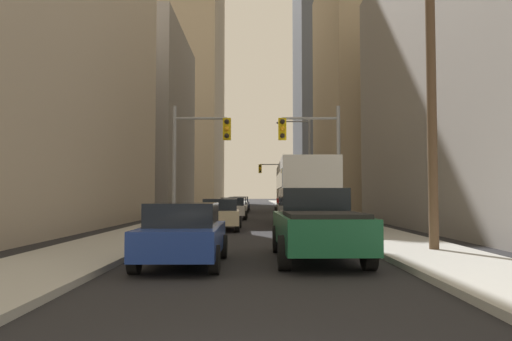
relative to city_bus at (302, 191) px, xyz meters
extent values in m
cube|color=#9E9E99|center=(-7.29, 27.10, -1.85)|extent=(2.96, 160.00, 0.15)
cube|color=#9E9E99|center=(2.38, 27.10, -1.85)|extent=(2.96, 160.00, 0.15)
cube|color=silver|center=(0.00, -0.01, 0.02)|extent=(2.72, 11.55, 2.90)
cube|color=black|center=(-1.26, -0.01, 0.54)|extent=(0.22, 10.58, 0.80)
cube|color=red|center=(-1.26, -0.01, -0.56)|extent=(0.22, 10.58, 0.28)
cylinder|color=black|center=(-1.17, 4.02, -1.43)|extent=(0.32, 1.00, 1.00)
cylinder|color=black|center=(1.18, 4.02, -1.43)|extent=(0.32, 1.00, 1.00)
cylinder|color=black|center=(-1.17, -3.23, -1.43)|extent=(0.32, 1.00, 1.00)
cylinder|color=black|center=(1.18, -3.23, -1.43)|extent=(0.32, 1.00, 1.00)
cube|color=#195938|center=(-0.88, -13.27, -1.13)|extent=(2.11, 5.44, 0.80)
cube|color=black|center=(-0.88, -12.30, -0.38)|extent=(1.84, 1.84, 0.70)
cube|color=black|center=(-0.88, -14.62, -0.68)|extent=(1.81, 2.41, 0.10)
cylinder|color=black|center=(-1.84, -11.54, -1.53)|extent=(0.28, 0.80, 0.80)
cylinder|color=black|center=(0.08, -11.54, -1.53)|extent=(0.28, 0.80, 0.80)
cylinder|color=black|center=(-1.84, -15.00, -1.53)|extent=(0.28, 0.80, 0.80)
cylinder|color=black|center=(0.08, -15.00, -1.53)|extent=(0.28, 0.80, 0.80)
cube|color=navy|center=(-4.24, -14.19, -1.28)|extent=(1.84, 4.22, 0.65)
cube|color=black|center=(-4.24, -14.34, -0.68)|extent=(1.60, 1.92, 0.55)
cylinder|color=black|center=(-5.10, -12.84, -1.61)|extent=(0.22, 0.64, 0.64)
cylinder|color=black|center=(-3.38, -12.84, -1.61)|extent=(0.22, 0.64, 0.64)
cylinder|color=black|center=(-5.10, -15.53, -1.61)|extent=(0.22, 0.64, 0.64)
cylinder|color=black|center=(-3.38, -15.53, -1.61)|extent=(0.22, 0.64, 0.64)
cube|color=#C6B793|center=(-4.20, -2.33, -1.28)|extent=(1.95, 4.26, 0.65)
cube|color=black|center=(-4.20, -2.48, -0.68)|extent=(1.65, 1.96, 0.55)
cylinder|color=black|center=(-5.06, -0.99, -1.61)|extent=(0.22, 0.64, 0.64)
cylinder|color=black|center=(-3.33, -0.99, -1.61)|extent=(0.22, 0.64, 0.64)
cylinder|color=black|center=(-5.06, -3.68, -1.61)|extent=(0.22, 0.64, 0.64)
cylinder|color=black|center=(-3.33, -3.68, -1.61)|extent=(0.22, 0.64, 0.64)
cube|color=white|center=(-4.07, 8.23, -1.28)|extent=(1.90, 4.24, 0.65)
cube|color=black|center=(-4.07, 8.08, -0.68)|extent=(1.63, 1.94, 0.55)
cylinder|color=black|center=(-4.94, 9.57, -1.61)|extent=(0.22, 0.64, 0.64)
cylinder|color=black|center=(-3.21, 9.57, -1.61)|extent=(0.22, 0.64, 0.64)
cylinder|color=black|center=(-4.94, 6.88, -1.61)|extent=(0.22, 0.64, 0.64)
cylinder|color=black|center=(-3.21, 6.88, -1.61)|extent=(0.22, 0.64, 0.64)
cube|color=black|center=(-4.18, 20.44, -1.28)|extent=(1.93, 4.26, 0.65)
cube|color=black|center=(-4.18, 20.29, -0.68)|extent=(1.64, 1.95, 0.55)
cylinder|color=black|center=(-5.04, 21.78, -1.61)|extent=(0.22, 0.64, 0.64)
cylinder|color=black|center=(-3.31, 21.78, -1.61)|extent=(0.22, 0.64, 0.64)
cylinder|color=black|center=(-5.04, 19.10, -1.61)|extent=(0.22, 0.64, 0.64)
cylinder|color=black|center=(-3.31, 19.10, -1.61)|extent=(0.22, 0.64, 0.64)
cube|color=#141E4C|center=(-4.17, 28.13, -1.28)|extent=(1.93, 4.25, 0.65)
cube|color=black|center=(-4.17, 27.98, -0.68)|extent=(1.64, 1.95, 0.55)
cylinder|color=black|center=(-5.03, 29.47, -1.61)|extent=(0.22, 0.64, 0.64)
cylinder|color=black|center=(-3.31, 29.47, -1.61)|extent=(0.22, 0.64, 0.64)
cylinder|color=black|center=(-5.03, 26.78, -1.61)|extent=(0.22, 0.64, 0.64)
cylinder|color=black|center=(-3.31, 26.78, -1.61)|extent=(0.22, 0.64, 0.64)
cylinder|color=gray|center=(-6.41, -2.71, 1.07)|extent=(0.18, 0.18, 6.00)
cylinder|color=gray|center=(-5.15, -2.71, 3.47)|extent=(2.53, 0.12, 0.12)
cube|color=gold|center=(-3.88, -2.71, 2.95)|extent=(0.38, 0.30, 1.05)
sphere|color=black|center=(-3.88, -2.88, 3.29)|extent=(0.24, 0.24, 0.24)
sphere|color=#F9A514|center=(-3.88, -2.88, 2.95)|extent=(0.24, 0.24, 0.24)
sphere|color=black|center=(-3.88, -2.88, 2.61)|extent=(0.24, 0.24, 0.24)
cylinder|color=gray|center=(1.49, -2.71, 1.07)|extent=(0.18, 0.18, 6.00)
cylinder|color=gray|center=(0.14, -2.71, 3.47)|extent=(2.71, 0.12, 0.12)
cube|color=gold|center=(-1.21, -2.71, 2.95)|extent=(0.38, 0.30, 1.05)
sphere|color=black|center=(-1.21, -2.88, 3.29)|extent=(0.24, 0.24, 0.24)
sphere|color=#F9A514|center=(-1.21, -2.88, 2.95)|extent=(0.24, 0.24, 0.24)
sphere|color=black|center=(-1.21, -2.88, 2.61)|extent=(0.24, 0.24, 0.24)
cylinder|color=gray|center=(1.49, 33.30, 1.07)|extent=(0.18, 0.18, 6.00)
cylinder|color=gray|center=(-0.24, 33.30, 3.47)|extent=(3.47, 0.12, 0.12)
cube|color=gold|center=(-1.98, 33.30, 2.95)|extent=(0.38, 0.30, 1.05)
sphere|color=black|center=(-1.98, 33.13, 3.29)|extent=(0.24, 0.24, 0.24)
sphere|color=#F9A514|center=(-1.98, 33.13, 2.95)|extent=(0.24, 0.24, 0.24)
sphere|color=black|center=(-1.98, 33.13, 2.61)|extent=(0.24, 0.24, 0.24)
cylinder|color=brown|center=(2.67, -11.94, 2.95)|extent=(0.28, 0.28, 9.75)
cylinder|color=gray|center=(1.59, 10.95, 1.82)|extent=(0.16, 0.16, 7.50)
cylinder|color=gray|center=(0.47, 10.95, 5.37)|extent=(2.25, 0.10, 0.10)
ellipsoid|color=#4C4C51|center=(-0.65, 10.95, 5.27)|extent=(0.56, 0.32, 0.20)
cube|color=gray|center=(-18.22, 25.10, 7.43)|extent=(16.29, 18.03, 18.73)
cube|color=tan|center=(-17.52, 64.00, 28.49)|extent=(16.75, 24.52, 60.84)
cube|color=tan|center=(15.66, 23.25, 10.53)|extent=(22.49, 18.73, 24.93)
cube|color=#4C515B|center=(15.80, 63.15, 31.16)|extent=(21.50, 19.84, 66.17)
camera|label=1|loc=(-2.48, -26.18, -0.21)|focal=34.42mm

